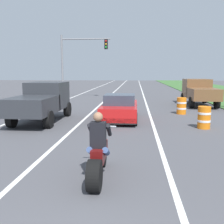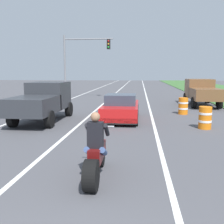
{
  "view_description": "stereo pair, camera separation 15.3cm",
  "coord_description": "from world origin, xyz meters",
  "px_view_note": "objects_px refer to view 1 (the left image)",
  "views": [
    {
      "loc": [
        0.95,
        -1.82,
        2.52
      ],
      "look_at": [
        0.05,
        8.2,
        1.0
      ],
      "focal_mm": 42.54,
      "sensor_mm": 36.0,
      "label": 1
    },
    {
      "loc": [
        1.1,
        -1.81,
        2.52
      ],
      "look_at": [
        0.05,
        8.2,
        1.0
      ],
      "focal_mm": 42.54,
      "sensor_mm": 36.0,
      "label": 2
    }
  ],
  "objects_px": {
    "pickup_truck_left_lane_dark_grey": "(42,100)",
    "traffic_light_mast_near": "(77,56)",
    "pickup_truck_right_shoulder_brown": "(199,91)",
    "construction_barrel_nearest": "(204,117)",
    "motorcycle_with_rider": "(98,156)",
    "construction_barrel_mid": "(181,106)",
    "sports_car_red": "(120,108)"
  },
  "relations": [
    {
      "from": "pickup_truck_left_lane_dark_grey",
      "to": "traffic_light_mast_near",
      "type": "distance_m",
      "value": 12.58
    },
    {
      "from": "pickup_truck_right_shoulder_brown",
      "to": "construction_barrel_nearest",
      "type": "bearing_deg",
      "value": -101.39
    },
    {
      "from": "motorcycle_with_rider",
      "to": "construction_barrel_mid",
      "type": "relative_size",
      "value": 2.21
    },
    {
      "from": "sports_car_red",
      "to": "traffic_light_mast_near",
      "type": "height_order",
      "value": "traffic_light_mast_near"
    },
    {
      "from": "sports_car_red",
      "to": "traffic_light_mast_near",
      "type": "xyz_separation_m",
      "value": [
        -4.78,
        11.4,
        3.38
      ]
    },
    {
      "from": "traffic_light_mast_near",
      "to": "construction_barrel_nearest",
      "type": "xyz_separation_m",
      "value": [
        8.68,
        -13.27,
        -3.5
      ]
    },
    {
      "from": "pickup_truck_right_shoulder_brown",
      "to": "construction_barrel_nearest",
      "type": "relative_size",
      "value": 4.8
    },
    {
      "from": "traffic_light_mast_near",
      "to": "construction_barrel_nearest",
      "type": "height_order",
      "value": "traffic_light_mast_near"
    },
    {
      "from": "sports_car_red",
      "to": "pickup_truck_left_lane_dark_grey",
      "type": "xyz_separation_m",
      "value": [
        -3.95,
        -0.81,
        0.48
      ]
    },
    {
      "from": "pickup_truck_right_shoulder_brown",
      "to": "motorcycle_with_rider",
      "type": "bearing_deg",
      "value": -111.0
    },
    {
      "from": "motorcycle_with_rider",
      "to": "construction_barrel_nearest",
      "type": "height_order",
      "value": "motorcycle_with_rider"
    },
    {
      "from": "motorcycle_with_rider",
      "to": "pickup_truck_left_lane_dark_grey",
      "type": "relative_size",
      "value": 0.46
    },
    {
      "from": "motorcycle_with_rider",
      "to": "construction_barrel_nearest",
      "type": "xyz_separation_m",
      "value": [
        3.92,
        6.16,
        -0.09
      ]
    },
    {
      "from": "pickup_truck_left_lane_dark_grey",
      "to": "construction_barrel_mid",
      "type": "xyz_separation_m",
      "value": [
        7.55,
        3.09,
        -0.6
      ]
    },
    {
      "from": "motorcycle_with_rider",
      "to": "construction_barrel_nearest",
      "type": "relative_size",
      "value": 2.21
    },
    {
      "from": "motorcycle_with_rider",
      "to": "pickup_truck_right_shoulder_brown",
      "type": "bearing_deg",
      "value": 69.0
    },
    {
      "from": "pickup_truck_left_lane_dark_grey",
      "to": "pickup_truck_right_shoulder_brown",
      "type": "bearing_deg",
      "value": 38.03
    },
    {
      "from": "construction_barrel_nearest",
      "to": "construction_barrel_mid",
      "type": "relative_size",
      "value": 1.0
    },
    {
      "from": "motorcycle_with_rider",
      "to": "traffic_light_mast_near",
      "type": "height_order",
      "value": "traffic_light_mast_near"
    },
    {
      "from": "motorcycle_with_rider",
      "to": "traffic_light_mast_near",
      "type": "bearing_deg",
      "value": 103.76
    },
    {
      "from": "traffic_light_mast_near",
      "to": "motorcycle_with_rider",
      "type": "bearing_deg",
      "value": -76.24
    },
    {
      "from": "motorcycle_with_rider",
      "to": "pickup_truck_right_shoulder_brown",
      "type": "xyz_separation_m",
      "value": [
        5.65,
        14.71,
        0.51
      ]
    },
    {
      "from": "sports_car_red",
      "to": "construction_barrel_nearest",
      "type": "height_order",
      "value": "sports_car_red"
    },
    {
      "from": "traffic_light_mast_near",
      "to": "construction_barrel_mid",
      "type": "xyz_separation_m",
      "value": [
        8.37,
        -9.12,
        -3.5
      ]
    },
    {
      "from": "pickup_truck_left_lane_dark_grey",
      "to": "construction_barrel_nearest",
      "type": "height_order",
      "value": "pickup_truck_left_lane_dark_grey"
    },
    {
      "from": "sports_car_red",
      "to": "pickup_truck_right_shoulder_brown",
      "type": "height_order",
      "value": "pickup_truck_right_shoulder_brown"
    },
    {
      "from": "motorcycle_with_rider",
      "to": "pickup_truck_right_shoulder_brown",
      "type": "distance_m",
      "value": 15.76
    },
    {
      "from": "pickup_truck_left_lane_dark_grey",
      "to": "pickup_truck_right_shoulder_brown",
      "type": "relative_size",
      "value": 1.0
    },
    {
      "from": "construction_barrel_nearest",
      "to": "construction_barrel_mid",
      "type": "distance_m",
      "value": 4.16
    },
    {
      "from": "pickup_truck_left_lane_dark_grey",
      "to": "construction_barrel_mid",
      "type": "height_order",
      "value": "pickup_truck_left_lane_dark_grey"
    },
    {
      "from": "sports_car_red",
      "to": "construction_barrel_nearest",
      "type": "distance_m",
      "value": 4.33
    },
    {
      "from": "motorcycle_with_rider",
      "to": "pickup_truck_left_lane_dark_grey",
      "type": "xyz_separation_m",
      "value": [
        -3.93,
        7.22,
        0.51
      ]
    }
  ]
}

